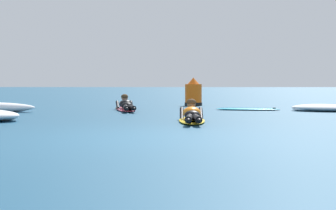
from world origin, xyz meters
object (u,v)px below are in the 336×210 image
(surfer_near, at_px, (192,116))
(surfer_far, at_px, (126,106))
(drifting_surfboard, at_px, (248,109))
(channel_marker_buoy, at_px, (193,94))

(surfer_near, bearing_deg, surfer_far, 114.45)
(surfer_near, bearing_deg, drifting_surfboard, 67.81)
(surfer_near, relative_size, surfer_far, 0.94)
(drifting_surfboard, bearing_deg, channel_marker_buoy, 119.89)
(surfer_near, height_order, surfer_far, same)
(surfer_far, relative_size, channel_marker_buoy, 2.62)
(channel_marker_buoy, bearing_deg, drifting_surfboard, -60.11)
(surfer_far, xyz_separation_m, channel_marker_buoy, (2.12, 3.18, 0.27))
(surfer_far, distance_m, channel_marker_buoy, 3.83)
(surfer_near, height_order, channel_marker_buoy, channel_marker_buoy)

